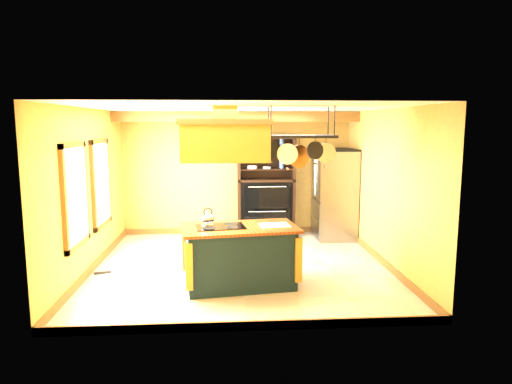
{
  "coord_description": "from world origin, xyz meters",
  "views": [
    {
      "loc": [
        -0.25,
        -7.62,
        2.44
      ],
      "look_at": [
        0.28,
        0.3,
        1.26
      ],
      "focal_mm": 32.0,
      "sensor_mm": 36.0,
      "label": 1
    }
  ],
  "objects": [
    {
      "name": "ceiling",
      "position": [
        0.0,
        0.0,
        2.7
      ],
      "size": [
        5.0,
        5.0,
        0.0
      ],
      "primitive_type": "plane",
      "rotation": [
        3.14,
        0.0,
        0.0
      ],
      "color": "white",
      "rests_on": "wall_back"
    },
    {
      "name": "kitchen_island",
      "position": [
        -0.05,
        -0.94,
        0.47
      ],
      "size": [
        1.83,
        1.18,
        1.11
      ],
      "rotation": [
        0.0,
        0.0,
        0.14
      ],
      "color": "#13252C",
      "rests_on": "floor"
    },
    {
      "name": "window_far",
      "position": [
        -2.47,
        0.6,
        1.4
      ],
      "size": [
        0.06,
        1.06,
        1.56
      ],
      "color": "olive",
      "rests_on": "wall_left"
    },
    {
      "name": "wall_left",
      "position": [
        -2.5,
        0.0,
        1.35
      ],
      "size": [
        0.02,
        5.0,
        2.7
      ],
      "primitive_type": "cube",
      "color": "#BC8B45",
      "rests_on": "floor"
    },
    {
      "name": "floor_register",
      "position": [
        -2.3,
        -0.2,
        0.01
      ],
      "size": [
        0.3,
        0.2,
        0.01
      ],
      "primitive_type": "cube",
      "rotation": [
        0.0,
        0.0,
        0.29
      ],
      "color": "black",
      "rests_on": "floor"
    },
    {
      "name": "range_hood",
      "position": [
        -0.25,
        -0.94,
        2.23
      ],
      "size": [
        1.34,
        0.76,
        0.8
      ],
      "color": "gold",
      "rests_on": "ceiling"
    },
    {
      "name": "refrigerator",
      "position": [
        2.07,
        1.9,
        0.92
      ],
      "size": [
        0.82,
        0.96,
        1.89
      ],
      "color": "gray",
      "rests_on": "floor"
    },
    {
      "name": "window_near",
      "position": [
        -2.47,
        -0.8,
        1.4
      ],
      "size": [
        0.06,
        1.06,
        1.56
      ],
      "color": "olive",
      "rests_on": "wall_left"
    },
    {
      "name": "hutch",
      "position": [
        0.63,
        2.26,
        0.86
      ],
      "size": [
        1.24,
        0.56,
        2.19
      ],
      "color": "black",
      "rests_on": "floor"
    },
    {
      "name": "wall_back",
      "position": [
        0.0,
        2.5,
        1.35
      ],
      "size": [
        5.0,
        0.02,
        2.7
      ],
      "primitive_type": "cube",
      "color": "#BC8B45",
      "rests_on": "floor"
    },
    {
      "name": "floor",
      "position": [
        0.0,
        0.0,
        0.0
      ],
      "size": [
        5.0,
        5.0,
        0.0
      ],
      "primitive_type": "plane",
      "color": "beige",
      "rests_on": "ground"
    },
    {
      "name": "pot_rack",
      "position": [
        0.86,
        -0.93,
        2.16
      ],
      "size": [
        1.09,
        0.51,
        0.91
      ],
      "color": "black",
      "rests_on": "ceiling"
    },
    {
      "name": "ceiling_beam",
      "position": [
        0.0,
        1.7,
        2.59
      ],
      "size": [
        5.0,
        0.15,
        0.2
      ],
      "primitive_type": "cube",
      "color": "olive",
      "rests_on": "ceiling"
    },
    {
      "name": "wall_right",
      "position": [
        2.5,
        0.0,
        1.35
      ],
      "size": [
        0.02,
        5.0,
        2.7
      ],
      "primitive_type": "cube",
      "color": "#BC8B45",
      "rests_on": "floor"
    },
    {
      "name": "wall_front",
      "position": [
        0.0,
        -2.5,
        1.35
      ],
      "size": [
        5.0,
        0.02,
        2.7
      ],
      "primitive_type": "cube",
      "color": "#BC8B45",
      "rests_on": "floor"
    }
  ]
}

